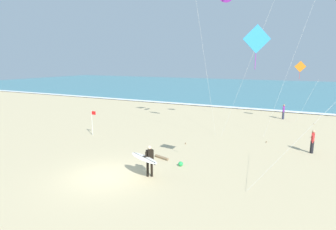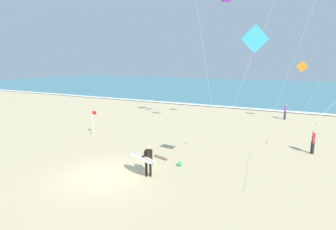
{
  "view_description": "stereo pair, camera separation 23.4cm",
  "coord_description": "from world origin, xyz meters",
  "px_view_note": "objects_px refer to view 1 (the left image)",
  "views": [
    {
      "loc": [
        8.85,
        -10.43,
        5.95
      ],
      "look_at": [
        0.56,
        6.55,
        2.2
      ],
      "focal_mm": 28.57,
      "sensor_mm": 36.0,
      "label": 1
    },
    {
      "loc": [
        9.06,
        -10.32,
        5.95
      ],
      "look_at": [
        0.56,
        6.55,
        2.2
      ],
      "focal_mm": 28.57,
      "sensor_mm": 36.0,
      "label": 2
    }
  ],
  "objects_px": {
    "bystander_red_top": "(313,141)",
    "bystander_purple_top": "(283,112)",
    "kite_diamond_amber_high": "(301,69)",
    "beach_ball": "(181,164)",
    "kite_diamond_cobalt_mid": "(260,45)",
    "driftwood_log": "(162,157)",
    "lifeguard_flag": "(92,120)",
    "surfer_lead": "(147,158)"
  },
  "relations": [
    {
      "from": "bystander_purple_top",
      "to": "beach_ball",
      "type": "distance_m",
      "value": 17.41
    },
    {
      "from": "kite_diamond_amber_high",
      "to": "kite_diamond_cobalt_mid",
      "type": "bearing_deg",
      "value": -95.65
    },
    {
      "from": "driftwood_log",
      "to": "bystander_purple_top",
      "type": "bearing_deg",
      "value": 69.15
    },
    {
      "from": "bystander_red_top",
      "to": "kite_diamond_cobalt_mid",
      "type": "bearing_deg",
      "value": -110.21
    },
    {
      "from": "bystander_red_top",
      "to": "kite_diamond_amber_high",
      "type": "bearing_deg",
      "value": 96.81
    },
    {
      "from": "lifeguard_flag",
      "to": "beach_ball",
      "type": "bearing_deg",
      "value": -17.88
    },
    {
      "from": "kite_diamond_amber_high",
      "to": "lifeguard_flag",
      "type": "relative_size",
      "value": 2.89
    },
    {
      "from": "lifeguard_flag",
      "to": "surfer_lead",
      "type": "bearing_deg",
      "value": -32.1
    },
    {
      "from": "kite_diamond_cobalt_mid",
      "to": "bystander_purple_top",
      "type": "height_order",
      "value": "kite_diamond_cobalt_mid"
    },
    {
      "from": "kite_diamond_cobalt_mid",
      "to": "bystander_purple_top",
      "type": "relative_size",
      "value": 4.71
    },
    {
      "from": "kite_diamond_cobalt_mid",
      "to": "kite_diamond_amber_high",
      "type": "height_order",
      "value": "kite_diamond_cobalt_mid"
    },
    {
      "from": "bystander_red_top",
      "to": "bystander_purple_top",
      "type": "height_order",
      "value": "same"
    },
    {
      "from": "kite_diamond_cobalt_mid",
      "to": "lifeguard_flag",
      "type": "bearing_deg",
      "value": 161.56
    },
    {
      "from": "bystander_red_top",
      "to": "bystander_purple_top",
      "type": "xyz_separation_m",
      "value": [
        -2.34,
        10.86,
        0.0
      ]
    },
    {
      "from": "bystander_red_top",
      "to": "driftwood_log",
      "type": "distance_m",
      "value": 10.04
    },
    {
      "from": "kite_diamond_amber_high",
      "to": "bystander_red_top",
      "type": "height_order",
      "value": "kite_diamond_amber_high"
    },
    {
      "from": "lifeguard_flag",
      "to": "driftwood_log",
      "type": "bearing_deg",
      "value": -17.11
    },
    {
      "from": "kite_diamond_amber_high",
      "to": "beach_ball",
      "type": "distance_m",
      "value": 16.96
    },
    {
      "from": "beach_ball",
      "to": "lifeguard_flag",
      "type": "bearing_deg",
      "value": 162.12
    },
    {
      "from": "kite_diamond_amber_high",
      "to": "bystander_purple_top",
      "type": "relative_size",
      "value": 3.81
    },
    {
      "from": "kite_diamond_amber_high",
      "to": "lifeguard_flag",
      "type": "distance_m",
      "value": 19.68
    },
    {
      "from": "driftwood_log",
      "to": "beach_ball",
      "type": "bearing_deg",
      "value": -21.49
    },
    {
      "from": "bystander_red_top",
      "to": "driftwood_log",
      "type": "relative_size",
      "value": 1.51
    },
    {
      "from": "surfer_lead",
      "to": "driftwood_log",
      "type": "bearing_deg",
      "value": 102.16
    },
    {
      "from": "lifeguard_flag",
      "to": "beach_ball",
      "type": "height_order",
      "value": "lifeguard_flag"
    },
    {
      "from": "bystander_purple_top",
      "to": "lifeguard_flag",
      "type": "bearing_deg",
      "value": -134.79
    },
    {
      "from": "kite_diamond_cobalt_mid",
      "to": "lifeguard_flag",
      "type": "relative_size",
      "value": 3.57
    },
    {
      "from": "surfer_lead",
      "to": "bystander_purple_top",
      "type": "relative_size",
      "value": 1.27
    },
    {
      "from": "surfer_lead",
      "to": "kite_diamond_amber_high",
      "type": "distance_m",
      "value": 19.02
    },
    {
      "from": "beach_ball",
      "to": "driftwood_log",
      "type": "xyz_separation_m",
      "value": [
        -1.57,
        0.62,
        -0.06
      ]
    },
    {
      "from": "kite_diamond_cobalt_mid",
      "to": "bystander_red_top",
      "type": "relative_size",
      "value": 4.71
    },
    {
      "from": "surfer_lead",
      "to": "bystander_purple_top",
      "type": "xyz_separation_m",
      "value": [
        5.55,
        18.96,
        -0.23
      ]
    },
    {
      "from": "kite_diamond_cobalt_mid",
      "to": "driftwood_log",
      "type": "height_order",
      "value": "kite_diamond_cobalt_mid"
    },
    {
      "from": "bystander_purple_top",
      "to": "bystander_red_top",
      "type": "bearing_deg",
      "value": -77.85
    },
    {
      "from": "kite_diamond_cobalt_mid",
      "to": "beach_ball",
      "type": "relative_size",
      "value": 26.74
    },
    {
      "from": "kite_diamond_cobalt_mid",
      "to": "bystander_red_top",
      "type": "distance_m",
      "value": 9.82
    },
    {
      "from": "surfer_lead",
      "to": "kite_diamond_cobalt_mid",
      "type": "xyz_separation_m",
      "value": [
        5.16,
        0.68,
        5.6
      ]
    },
    {
      "from": "surfer_lead",
      "to": "beach_ball",
      "type": "xyz_separation_m",
      "value": [
        0.96,
        2.18,
        -0.9
      ]
    },
    {
      "from": "kite_diamond_cobalt_mid",
      "to": "kite_diamond_amber_high",
      "type": "bearing_deg",
      "value": 84.35
    },
    {
      "from": "bystander_purple_top",
      "to": "driftwood_log",
      "type": "relative_size",
      "value": 1.51
    },
    {
      "from": "kite_diamond_amber_high",
      "to": "lifeguard_flag",
      "type": "bearing_deg",
      "value": -141.03
    },
    {
      "from": "bystander_red_top",
      "to": "beach_ball",
      "type": "bearing_deg",
      "value": -139.48
    }
  ]
}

